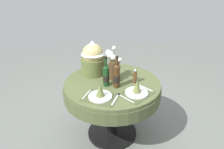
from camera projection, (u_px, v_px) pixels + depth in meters
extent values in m
plane|color=slate|center=(112.00, 133.00, 2.59)|extent=(8.00, 8.00, 0.00)
cylinder|color=#4C5633|center=(112.00, 83.00, 2.26)|extent=(1.12, 1.12, 0.04)
cylinder|color=#464F2E|center=(112.00, 90.00, 2.30)|extent=(1.14, 1.14, 0.14)
cylinder|color=black|center=(112.00, 109.00, 2.43)|extent=(0.12, 0.12, 0.71)
cylinder|color=black|center=(112.00, 132.00, 2.59)|extent=(0.64, 0.64, 0.03)
cube|color=#41492B|center=(100.00, 97.00, 1.95)|extent=(0.42, 0.38, 0.00)
cylinder|color=white|center=(100.00, 96.00, 1.95)|extent=(0.24, 0.24, 0.02)
cone|color=#606B38|center=(100.00, 90.00, 1.91)|extent=(0.09, 0.09, 0.14)
cube|color=silver|center=(87.00, 94.00, 2.00)|extent=(0.09, 0.18, 0.00)
cube|color=silver|center=(115.00, 100.00, 1.90)|extent=(0.09, 0.18, 0.00)
cube|color=#41492B|center=(137.00, 93.00, 2.02)|extent=(0.43, 0.42, 0.00)
cylinder|color=white|center=(137.00, 93.00, 2.01)|extent=(0.24, 0.24, 0.02)
cone|color=#606B38|center=(137.00, 86.00, 1.98)|extent=(0.09, 0.09, 0.14)
cube|color=silver|center=(127.00, 99.00, 1.92)|extent=(0.13, 0.15, 0.00)
cube|color=silver|center=(146.00, 88.00, 2.11)|extent=(0.13, 0.16, 0.00)
cylinder|color=#47331E|center=(114.00, 70.00, 2.28)|extent=(0.12, 0.12, 0.22)
sphere|color=white|center=(120.00, 60.00, 2.16)|extent=(0.05, 0.05, 0.05)
cylinder|color=#4C7038|center=(120.00, 62.00, 2.17)|extent=(0.01, 0.01, 0.03)
sphere|color=white|center=(111.00, 54.00, 2.19)|extent=(0.06, 0.06, 0.06)
cylinder|color=#4C7038|center=(111.00, 58.00, 2.22)|extent=(0.01, 0.01, 0.08)
sphere|color=white|center=(113.00, 57.00, 2.13)|extent=(0.06, 0.06, 0.06)
cylinder|color=#4C7038|center=(113.00, 61.00, 2.15)|extent=(0.01, 0.01, 0.06)
sphere|color=white|center=(108.00, 53.00, 2.20)|extent=(0.07, 0.07, 0.07)
cylinder|color=#4C7038|center=(108.00, 58.00, 2.23)|extent=(0.01, 0.01, 0.08)
sphere|color=white|center=(114.00, 48.00, 2.20)|extent=(0.05, 0.05, 0.05)
cylinder|color=#4C7038|center=(114.00, 55.00, 2.23)|extent=(0.01, 0.01, 0.14)
sphere|color=white|center=(110.00, 55.00, 2.17)|extent=(0.07, 0.07, 0.07)
cylinder|color=#4C7038|center=(110.00, 60.00, 2.19)|extent=(0.01, 0.01, 0.06)
cylinder|color=#422814|center=(117.00, 77.00, 2.09)|extent=(0.07, 0.07, 0.25)
cylinder|color=black|center=(117.00, 79.00, 2.10)|extent=(0.07, 0.07, 0.08)
cone|color=#422814|center=(117.00, 65.00, 2.03)|extent=(0.07, 0.07, 0.03)
cylinder|color=#422814|center=(117.00, 60.00, 2.01)|extent=(0.03, 0.03, 0.09)
cylinder|color=black|center=(117.00, 57.00, 1.99)|extent=(0.03, 0.03, 0.02)
cylinder|color=#143819|center=(106.00, 77.00, 2.13)|extent=(0.07, 0.07, 0.22)
cylinder|color=black|center=(106.00, 78.00, 2.14)|extent=(0.07, 0.07, 0.07)
cone|color=#143819|center=(106.00, 66.00, 2.07)|extent=(0.07, 0.07, 0.03)
cylinder|color=#143819|center=(106.00, 61.00, 2.05)|extent=(0.03, 0.03, 0.09)
cylinder|color=black|center=(106.00, 58.00, 2.03)|extent=(0.03, 0.03, 0.02)
cylinder|color=brown|center=(135.00, 77.00, 2.21)|extent=(0.05, 0.05, 0.14)
sphere|color=#B7B7BC|center=(135.00, 70.00, 2.17)|extent=(0.03, 0.03, 0.03)
cylinder|color=#566033|center=(93.00, 66.00, 2.42)|extent=(0.31, 0.31, 0.20)
sphere|color=tan|center=(93.00, 54.00, 2.35)|extent=(0.26, 0.26, 0.26)
cone|color=silver|center=(93.00, 47.00, 2.32)|extent=(0.29, 0.29, 0.17)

